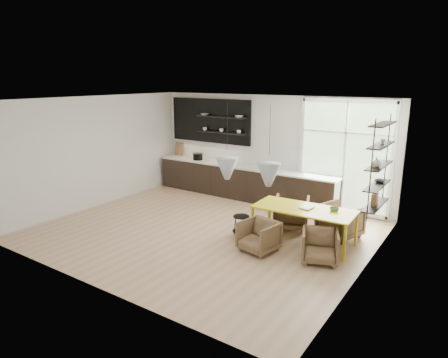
# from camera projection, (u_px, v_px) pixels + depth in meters

# --- Properties ---
(room) EXTENTS (7.02, 6.01, 2.91)m
(room) POSITION_uv_depth(u_px,v_px,m) (252.00, 162.00, 9.20)
(room) COLOR tan
(room) RESTS_ON ground
(kitchen_run) EXTENTS (5.54, 0.69, 2.75)m
(kitchen_run) POSITION_uv_depth(u_px,v_px,m) (241.00, 177.00, 11.39)
(kitchen_run) COLOR black
(kitchen_run) RESTS_ON ground
(right_shelving) EXTENTS (0.26, 1.22, 1.90)m
(right_shelving) POSITION_uv_depth(u_px,v_px,m) (379.00, 168.00, 7.71)
(right_shelving) COLOR black
(right_shelving) RESTS_ON ground
(dining_table) EXTENTS (2.07, 0.99, 0.75)m
(dining_table) POSITION_uv_depth(u_px,v_px,m) (304.00, 211.00, 8.20)
(dining_table) COLOR gold
(dining_table) RESTS_ON ground
(armchair_back_left) EXTENTS (0.99, 1.00, 0.71)m
(armchair_back_left) POSITION_uv_depth(u_px,v_px,m) (291.00, 212.00, 9.12)
(armchair_back_left) COLOR brown
(armchair_back_left) RESTS_ON ground
(armchair_back_right) EXTENTS (0.99, 1.00, 0.72)m
(armchair_back_right) POSITION_uv_depth(u_px,v_px,m) (340.00, 221.00, 8.58)
(armchair_back_right) COLOR brown
(armchair_back_right) RESTS_ON ground
(armchair_front_left) EXTENTS (0.78, 0.80, 0.62)m
(armchair_front_left) POSITION_uv_depth(u_px,v_px,m) (259.00, 236.00, 7.87)
(armchair_front_left) COLOR brown
(armchair_front_left) RESTS_ON ground
(armchair_front_right) EXTENTS (0.86, 0.87, 0.61)m
(armchair_front_right) POSITION_uv_depth(u_px,v_px,m) (320.00, 246.00, 7.43)
(armchair_front_right) COLOR brown
(armchair_front_right) RESTS_ON ground
(wire_stool) EXTENTS (0.38, 0.38, 0.47)m
(wire_stool) POSITION_uv_depth(u_px,v_px,m) (241.00, 223.00, 8.58)
(wire_stool) COLOR black
(wire_stool) RESTS_ON ground
(table_book) EXTENTS (0.27, 0.33, 0.03)m
(table_book) POSITION_uv_depth(u_px,v_px,m) (302.00, 206.00, 8.28)
(table_book) COLOR white
(table_book) RESTS_ON dining_table
(table_bowl) EXTENTS (0.22, 0.22, 0.06)m
(table_bowl) POSITION_uv_depth(u_px,v_px,m) (334.00, 209.00, 8.05)
(table_bowl) COLOR #4C8052
(table_bowl) RESTS_ON dining_table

